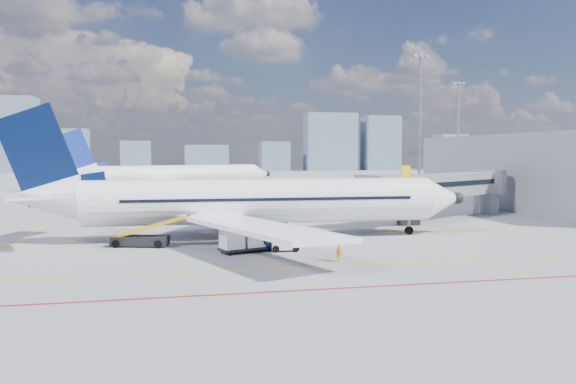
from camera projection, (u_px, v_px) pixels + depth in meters
name	position (u px, v px, depth m)	size (l,w,h in m)	color
ground	(270.00, 252.00, 42.55)	(420.00, 420.00, 0.00)	gray
apron_markings	(272.00, 262.00, 38.62)	(90.00, 35.12, 0.01)	yellow
jet_bridge	(447.00, 186.00, 63.70)	(23.55, 15.78, 6.30)	gray
terminal_block	(526.00, 172.00, 75.91)	(10.00, 42.00, 10.00)	gray
floodlight_mast_ne	(420.00, 120.00, 103.19)	(3.20, 0.61, 25.45)	slate
floodlight_mast_far	(458.00, 129.00, 142.97)	(3.20, 0.61, 25.45)	slate
distant_skyline	(143.00, 142.00, 223.52)	(252.38, 15.26, 31.87)	slate
main_aircraft	(242.00, 202.00, 49.06)	(40.88, 35.61, 11.91)	white
second_aircraft	(172.00, 176.00, 103.12)	(39.72, 33.77, 11.99)	white
baggage_tug	(283.00, 242.00, 43.05)	(2.18, 1.37, 1.48)	white
cargo_dolly	(242.00, 239.00, 42.36)	(3.77, 2.59, 1.90)	black
belt_loader	(142.00, 238.00, 45.18)	(6.51, 3.13, 2.62)	black
ramp_worker	(339.00, 248.00, 38.97)	(0.67, 0.44, 1.84)	yellow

